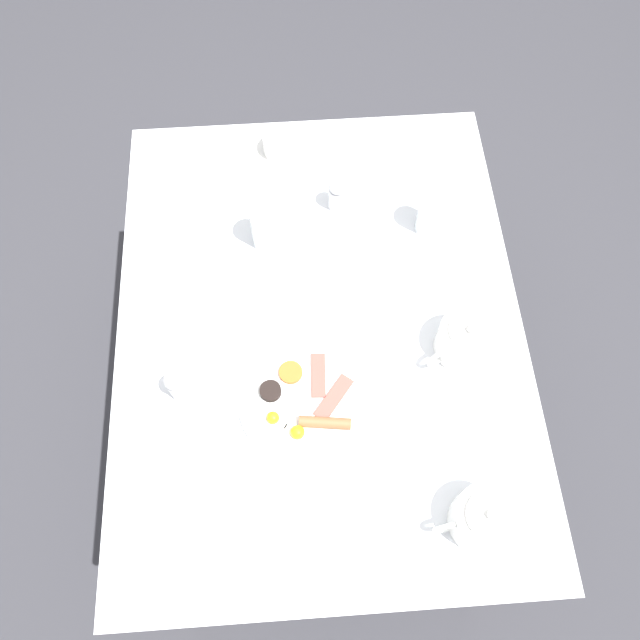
{
  "coord_description": "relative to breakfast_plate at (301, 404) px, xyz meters",
  "views": [
    {
      "loc": [
        0.04,
        0.6,
        2.04
      ],
      "look_at": [
        0.0,
        0.0,
        0.77
      ],
      "focal_mm": 35.0,
      "sensor_mm": 36.0,
      "label": 1
    }
  ],
  "objects": [
    {
      "name": "breakfast_plate",
      "position": [
        0.0,
        0.0,
        0.0
      ],
      "size": [
        0.27,
        0.27,
        0.04
      ],
      "color": "white",
      "rests_on": "table"
    },
    {
      "name": "table",
      "position": [
        -0.05,
        -0.19,
        -0.08
      ],
      "size": [
        0.92,
        1.21,
        0.75
      ],
      "color": "silver",
      "rests_on": "ground_plane"
    },
    {
      "name": "teapot_near",
      "position": [
        -0.36,
        -0.11,
        0.04
      ],
      "size": [
        0.19,
        0.13,
        0.11
      ],
      "rotation": [
        0.0,
        0.0,
        3.65
      ],
      "color": "white",
      "rests_on": "table"
    },
    {
      "name": "napkin_folded",
      "position": [
        0.25,
        -0.2,
        -0.01
      ],
      "size": [
        0.2,
        0.18,
        0.01
      ],
      "rotation": [
        0.0,
        0.0,
        2.75
      ],
      "color": "white",
      "rests_on": "table"
    },
    {
      "name": "ground_plane",
      "position": [
        -0.05,
        -0.19,
        -0.76
      ],
      "size": [
        8.0,
        8.0,
        0.0
      ],
      "primitive_type": "plane",
      "color": "#333338"
    },
    {
      "name": "knife_by_plate",
      "position": [
        0.24,
        0.28,
        -0.01
      ],
      "size": [
        0.2,
        0.04,
        0.0
      ],
      "rotation": [
        0.0,
        0.0,
        4.56
      ],
      "color": "silver",
      "rests_on": "table"
    },
    {
      "name": "fork_by_plate",
      "position": [
        0.22,
        -0.48,
        -0.01
      ],
      "size": [
        0.17,
        0.09,
        0.0
      ],
      "rotation": [
        0.0,
        0.0,
        5.16
      ],
      "color": "silver",
      "rests_on": "table"
    },
    {
      "name": "water_glass_tall",
      "position": [
        0.06,
        -0.42,
        0.06
      ],
      "size": [
        0.07,
        0.07,
        0.14
      ],
      "color": "white",
      "rests_on": "table"
    },
    {
      "name": "teapot_far",
      "position": [
        -0.34,
        0.26,
        0.04
      ],
      "size": [
        0.21,
        0.13,
        0.11
      ],
      "rotation": [
        0.0,
        0.0,
        3.28
      ],
      "color": "white",
      "rests_on": "table"
    },
    {
      "name": "teacup_with_saucer_left",
      "position": [
        0.02,
        -0.69,
        0.02
      ],
      "size": [
        0.16,
        0.16,
        0.06
      ],
      "color": "white",
      "rests_on": "table"
    },
    {
      "name": "salt_grinder",
      "position": [
        0.26,
        -0.05,
        0.05
      ],
      "size": [
        0.05,
        0.05,
        0.11
      ],
      "color": "#BCBCC1",
      "rests_on": "table"
    },
    {
      "name": "water_glass_short",
      "position": [
        -0.34,
        -0.43,
        0.06
      ],
      "size": [
        0.07,
        0.07,
        0.14
      ],
      "color": "white",
      "rests_on": "table"
    },
    {
      "name": "pepper_grinder",
      "position": [
        -0.12,
        -0.51,
        0.05
      ],
      "size": [
        0.05,
        0.05,
        0.11
      ],
      "color": "#BCBCC1",
      "rests_on": "table"
    }
  ]
}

